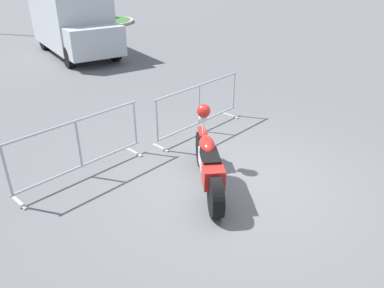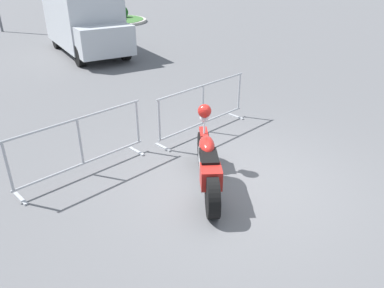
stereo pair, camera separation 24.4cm
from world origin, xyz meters
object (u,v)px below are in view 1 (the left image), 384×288
crowd_barrier_near (79,148)px  delivery_van (72,21)px  motorcycle (208,162)px  crowd_barrier_far (199,107)px

crowd_barrier_near → delivery_van: 9.48m
motorcycle → delivery_van: (2.76, 10.21, 0.78)m
motorcycle → crowd_barrier_far: bearing=-2.9°
motorcycle → crowd_barrier_near: 2.22m
crowd_barrier_near → crowd_barrier_far: size_ratio=1.00×
crowd_barrier_near → delivery_van: (4.16, 8.49, 0.68)m
crowd_barrier_near → motorcycle: bearing=-50.9°
crowd_barrier_far → delivery_van: size_ratio=0.48×
crowd_barrier_far → delivery_van: 8.63m
motorcycle → crowd_barrier_near: motorcycle is taller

